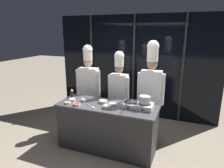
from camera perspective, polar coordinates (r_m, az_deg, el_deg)
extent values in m
plane|color=gray|center=(4.24, -1.31, -17.73)|extent=(24.00, 24.00, 0.00)
cube|color=black|center=(5.40, 6.30, 4.90)|extent=(4.36, 0.04, 2.70)
cube|color=#232326|center=(5.81, -5.71, 5.62)|extent=(0.05, 0.05, 2.70)
cube|color=#232326|center=(5.36, 6.17, 4.82)|extent=(0.05, 0.05, 2.70)
cube|color=#232326|center=(5.18, 19.48, 3.69)|extent=(0.05, 0.05, 2.70)
cube|color=#2D2D30|center=(4.01, -1.34, -12.36)|extent=(1.87, 0.68, 0.89)
cube|color=#47474C|center=(3.82, -1.39, -6.20)|extent=(1.92, 0.72, 0.03)
cube|color=silver|center=(3.70, 7.30, -6.07)|extent=(0.56, 0.32, 0.09)
cylinder|color=black|center=(3.71, 5.38, -5.11)|extent=(0.23, 0.23, 0.01)
cylinder|color=black|center=(3.58, 4.59, -6.74)|extent=(0.03, 0.01, 0.03)
cylinder|color=black|center=(3.66, 9.30, -5.58)|extent=(0.23, 0.23, 0.01)
cylinder|color=black|center=(3.52, 8.66, -7.26)|extent=(0.03, 0.01, 0.03)
cylinder|color=#232326|center=(3.71, 5.38, -4.96)|extent=(0.24, 0.24, 0.01)
cone|color=#232326|center=(3.70, 5.39, -4.62)|extent=(0.25, 0.25, 0.05)
cylinder|color=black|center=(3.50, 4.40, -5.56)|extent=(0.02, 0.19, 0.02)
cylinder|color=#B7BABF|center=(3.63, 9.35, -4.48)|extent=(0.19, 0.19, 0.14)
torus|color=#B7BABF|center=(3.61, 9.39, -3.46)|extent=(0.20, 0.20, 0.01)
torus|color=#B7BABF|center=(3.64, 7.70, -3.64)|extent=(0.01, 0.05, 0.05)
torus|color=#B7BABF|center=(3.60, 11.07, -4.01)|extent=(0.01, 0.05, 0.05)
cylinder|color=#332319|center=(4.30, -11.37, -2.80)|extent=(0.06, 0.06, 0.15)
cone|color=white|center=(4.28, -11.43, -1.61)|extent=(0.05, 0.05, 0.04)
cylinder|color=silver|center=(3.84, -9.98, -5.79)|extent=(0.13, 0.13, 0.04)
torus|color=silver|center=(3.83, -9.99, -5.52)|extent=(0.13, 0.13, 0.01)
cylinder|color=red|center=(3.84, -9.99, -5.64)|extent=(0.11, 0.11, 0.02)
cylinder|color=silver|center=(3.91, -2.56, -5.07)|extent=(0.16, 0.16, 0.05)
torus|color=silver|center=(3.91, -2.57, -4.74)|extent=(0.16, 0.16, 0.01)
cylinder|color=silver|center=(3.91, -2.56, -4.89)|extent=(0.13, 0.13, 0.03)
cylinder|color=silver|center=(4.03, -7.94, -4.60)|extent=(0.13, 0.13, 0.05)
torus|color=silver|center=(4.02, -7.95, -4.28)|extent=(0.13, 0.13, 0.01)
cylinder|color=#9E896B|center=(4.03, -7.95, -4.43)|extent=(0.10, 0.10, 0.03)
cylinder|color=silver|center=(3.97, -12.54, -5.27)|extent=(0.12, 0.12, 0.03)
torus|color=silver|center=(3.97, -12.55, -5.06)|extent=(0.12, 0.12, 0.01)
cylinder|color=orange|center=(3.97, -12.55, -5.15)|extent=(0.10, 0.10, 0.02)
cylinder|color=silver|center=(3.65, -1.40, -6.52)|extent=(0.15, 0.15, 0.05)
torus|color=silver|center=(3.64, -1.40, -6.12)|extent=(0.15, 0.15, 0.01)
cylinder|color=beige|center=(3.65, -1.40, -6.31)|extent=(0.12, 0.12, 0.03)
cylinder|color=silver|center=(4.08, -11.30, -4.49)|extent=(0.13, 0.13, 0.05)
torus|color=silver|center=(4.07, -11.32, -4.13)|extent=(0.13, 0.13, 0.01)
cylinder|color=silver|center=(4.07, -11.31, -4.30)|extent=(0.11, 0.11, 0.03)
cylinder|color=silver|center=(3.78, 0.33, -5.86)|extent=(0.15, 0.15, 0.04)
torus|color=silver|center=(3.77, 0.33, -5.55)|extent=(0.15, 0.15, 0.01)
cylinder|color=silver|center=(3.77, 0.33, -5.69)|extent=(0.12, 0.12, 0.02)
cube|color=#B2B5BA|center=(3.80, -6.51, -6.11)|extent=(0.16, 0.11, 0.01)
ellipsoid|color=#B2B5BA|center=(3.69, -5.44, -6.70)|extent=(0.10, 0.09, 0.02)
cylinder|color=#4C4C51|center=(4.84, -5.07, -7.99)|extent=(0.11, 0.11, 0.81)
cylinder|color=#4C4C51|center=(4.92, -7.77, -7.68)|extent=(0.11, 0.11, 0.81)
cube|color=white|center=(4.64, -6.70, 0.55)|extent=(0.47, 0.28, 0.66)
cylinder|color=white|center=(4.53, -3.92, 0.03)|extent=(0.09, 0.09, 0.60)
cylinder|color=white|center=(4.71, -9.66, 0.41)|extent=(0.09, 0.09, 0.60)
sphere|color=beige|center=(4.55, -6.87, 6.03)|extent=(0.19, 0.19, 0.19)
cylinder|color=white|center=(4.53, -6.94, 8.19)|extent=(0.20, 0.20, 0.24)
sphere|color=white|center=(4.51, -6.98, 9.69)|extent=(0.22, 0.22, 0.22)
cylinder|color=#4C4C51|center=(4.54, 3.11, -9.85)|extent=(0.10, 0.10, 0.77)
cylinder|color=#4C4C51|center=(4.61, 0.73, -9.38)|extent=(0.10, 0.10, 0.77)
cube|color=white|center=(4.33, 1.99, -1.21)|extent=(0.39, 0.23, 0.62)
cylinder|color=white|center=(4.23, 4.41, -1.82)|extent=(0.07, 0.07, 0.57)
cylinder|color=white|center=(4.39, -0.67, -1.12)|extent=(0.07, 0.07, 0.57)
sphere|color=#A87A5B|center=(4.23, 2.04, 4.34)|extent=(0.18, 0.18, 0.18)
cylinder|color=white|center=(4.20, 2.06, 6.50)|extent=(0.19, 0.19, 0.22)
sphere|color=white|center=(4.19, 2.07, 7.99)|extent=(0.21, 0.21, 0.21)
cylinder|color=#4C4C51|center=(4.32, 12.05, -10.95)|extent=(0.11, 0.11, 0.85)
cylinder|color=#4C4C51|center=(4.34, 9.05, -10.66)|extent=(0.11, 0.11, 0.85)
cube|color=white|center=(4.06, 11.06, -1.01)|extent=(0.42, 0.24, 0.69)
cylinder|color=white|center=(4.01, 14.24, -1.58)|extent=(0.08, 0.08, 0.63)
cylinder|color=white|center=(4.06, 7.78, -1.06)|extent=(0.08, 0.08, 0.63)
sphere|color=#A87A5B|center=(3.96, 11.39, 5.53)|extent=(0.20, 0.20, 0.20)
cylinder|color=white|center=(3.93, 11.55, 8.41)|extent=(0.21, 0.21, 0.29)
sphere|color=white|center=(3.92, 11.66, 10.52)|extent=(0.23, 0.23, 0.23)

